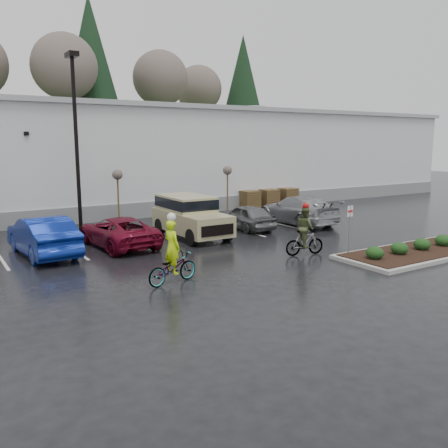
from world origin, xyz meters
TOP-DOWN VIEW (x-y plane):
  - ground at (0.00, 0.00)m, footprint 120.00×120.00m
  - warehouse at (0.00, 21.99)m, footprint 60.50×15.50m
  - wooded_ridge at (0.00, 45.00)m, footprint 80.00×25.00m
  - lamppost at (-4.00, 12.00)m, footprint 0.50×1.00m
  - sapling_mid at (-1.50, 13.00)m, footprint 0.60×0.60m
  - sapling_east at (6.00, 13.00)m, footprint 0.60×0.60m
  - pallet_stack_a at (8.50, 14.00)m, footprint 1.20×1.20m
  - pallet_stack_b at (10.20, 14.00)m, footprint 1.20×1.20m
  - pallet_stack_c at (12.00, 14.00)m, footprint 1.20×1.20m
  - curb_island at (7.00, -1.00)m, footprint 8.00×3.00m
  - mulch_bed at (7.00, -1.00)m, footprint 7.60×2.60m
  - shrub_a at (4.00, -1.00)m, footprint 0.70×0.70m
  - shrub_b at (5.50, -1.00)m, footprint 0.70×0.70m
  - shrub_c at (7.00, -1.00)m, footprint 0.70×0.70m
  - shrub_d at (8.50, -1.00)m, footprint 0.70×0.70m
  - fire_lane_sign at (3.80, 0.20)m, footprint 0.30×0.05m
  - car_blue at (-6.86, 7.36)m, footprint 2.18×5.24m
  - car_red at (-3.57, 7.32)m, footprint 2.63×5.14m
  - suv_tan at (0.31, 7.46)m, footprint 2.20×5.10m
  - car_grey at (3.91, 7.84)m, footprint 1.67×4.07m
  - car_far_silver at (7.48, 7.68)m, footprint 2.50×5.73m
  - cyclist_hivis at (-4.01, 0.81)m, footprint 2.11×1.14m
  - cyclist_olive at (2.54, 1.50)m, footprint 1.79×0.90m

SIDE VIEW (x-z plane):
  - ground at x=0.00m, z-range 0.00..0.00m
  - curb_island at x=7.00m, z-range 0.00..0.15m
  - mulch_bed at x=7.00m, z-range 0.15..0.19m
  - shrub_a at x=4.00m, z-range 0.15..0.67m
  - shrub_b at x=5.50m, z-range 0.15..0.67m
  - shrub_c at x=7.00m, z-range 0.15..0.67m
  - shrub_d at x=8.50m, z-range 0.15..0.67m
  - pallet_stack_a at x=8.50m, z-range 0.00..1.35m
  - pallet_stack_b at x=10.20m, z-range 0.00..1.35m
  - pallet_stack_c at x=12.00m, z-range 0.00..1.35m
  - car_grey at x=3.91m, z-range 0.00..1.38m
  - car_red at x=-3.57m, z-range 0.00..1.39m
  - cyclist_hivis at x=-4.01m, z-range -0.47..1.96m
  - car_far_silver at x=7.48m, z-range 0.00..1.64m
  - cyclist_olive at x=2.54m, z-range -0.30..1.95m
  - car_blue at x=-6.86m, z-range 0.00..1.68m
  - suv_tan at x=0.31m, z-range 0.00..2.06m
  - fire_lane_sign at x=3.80m, z-range 0.31..2.51m
  - sapling_mid at x=-1.50m, z-range 1.13..4.33m
  - sapling_east at x=6.00m, z-range 1.13..4.33m
  - wooded_ridge at x=0.00m, z-range 0.00..6.00m
  - warehouse at x=0.00m, z-range 0.05..7.25m
  - lamppost at x=-4.00m, z-range 1.07..10.30m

